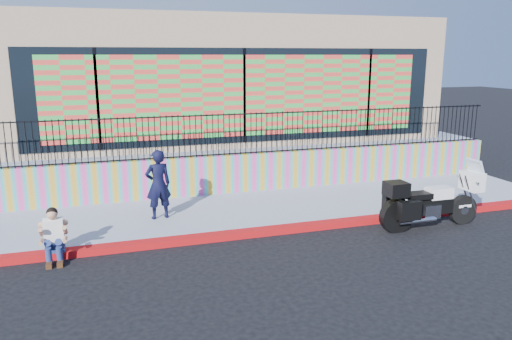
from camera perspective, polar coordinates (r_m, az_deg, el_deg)
name	(u,v)px	position (r m, az deg, el deg)	size (l,w,h in m)	color
ground	(294,231)	(11.83, 4.38, -6.98)	(90.00, 90.00, 0.00)	black
red_curb	(294,228)	(11.81, 4.38, -6.64)	(16.00, 0.30, 0.15)	#A40B0E
sidewalk	(271,208)	(13.27, 1.72, -4.38)	(16.00, 3.00, 0.15)	gray
mural_wall	(253,172)	(14.57, -0.34, -0.25)	(16.00, 0.20, 1.10)	#FA42A3
metal_fence	(253,133)	(14.36, -0.35, 4.23)	(15.80, 0.04, 1.20)	black
elevated_platform	(214,145)	(19.42, -4.82, 2.81)	(16.00, 10.00, 1.25)	gray
storefront_building	(214,77)	(18.92, -4.82, 10.54)	(14.00, 8.06, 4.00)	tan
police_motorcycle	(429,201)	(12.51, 19.21, -3.34)	(2.58, 0.85, 1.60)	black
police_officer	(158,184)	(12.24, -11.12, -1.62)	(0.62, 0.41, 1.70)	black
seated_man	(54,240)	(10.77, -22.10, -7.45)	(0.54, 0.71, 1.06)	navy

